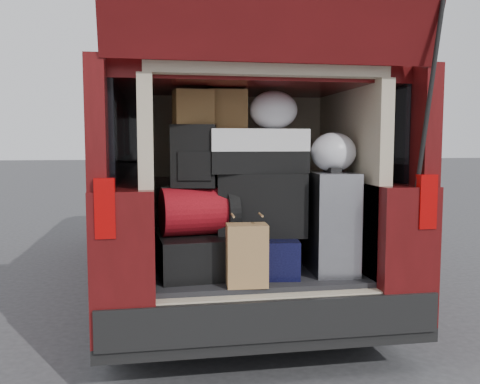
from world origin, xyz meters
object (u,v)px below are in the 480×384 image
(navy_hardshell, at_px, (260,253))
(twotone_duffel, at_px, (256,151))
(black_hardshell, at_px, (194,253))
(silver_roller, at_px, (331,222))
(black_soft_case, at_px, (262,204))
(backpack, at_px, (194,156))
(kraft_bag, at_px, (247,255))
(red_duffel, at_px, (198,211))

(navy_hardshell, xyz_separation_m, twotone_duffel, (-0.02, 0.06, 0.63))
(black_hardshell, xyz_separation_m, navy_hardshell, (0.41, -0.05, -0.01))
(twotone_duffel, bearing_deg, silver_roller, -17.50)
(black_hardshell, xyz_separation_m, black_soft_case, (0.43, -0.01, 0.30))
(silver_roller, xyz_separation_m, black_soft_case, (-0.41, 0.11, 0.11))
(navy_hardshell, height_order, backpack, backpack)
(black_hardshell, xyz_separation_m, silver_roller, (0.84, -0.12, 0.19))
(navy_hardshell, xyz_separation_m, black_soft_case, (0.02, 0.04, 0.30))
(silver_roller, xyz_separation_m, kraft_bag, (-0.57, -0.23, -0.13))
(kraft_bag, relative_size, backpack, 0.93)
(kraft_bag, height_order, red_duffel, red_duffel)
(kraft_bag, bearing_deg, red_duffel, 130.16)
(kraft_bag, bearing_deg, twotone_duffel, 74.48)
(black_hardshell, distance_m, twotone_duffel, 0.74)
(black_hardshell, distance_m, kraft_bag, 0.45)
(black_hardshell, bearing_deg, kraft_bag, -58.03)
(silver_roller, bearing_deg, navy_hardshell, 174.86)
(kraft_bag, height_order, backpack, backpack)
(navy_hardshell, bearing_deg, twotone_duffel, 113.31)
(black_hardshell, distance_m, silver_roller, 0.87)
(navy_hardshell, relative_size, twotone_duffel, 0.87)
(red_duffel, bearing_deg, black_soft_case, -4.78)
(red_duffel, relative_size, black_soft_case, 0.83)
(kraft_bag, bearing_deg, black_soft_case, 68.53)
(backpack, bearing_deg, black_hardshell, 108.27)
(silver_roller, distance_m, black_soft_case, 0.44)
(silver_roller, height_order, backpack, backpack)
(backpack, bearing_deg, twotone_duffel, 16.89)
(navy_hardshell, distance_m, black_soft_case, 0.31)
(black_soft_case, distance_m, twotone_duffel, 0.33)
(navy_hardshell, bearing_deg, backpack, -175.43)
(navy_hardshell, xyz_separation_m, red_duffel, (-0.38, 0.01, 0.27))
(silver_roller, height_order, red_duffel, silver_roller)
(red_duffel, bearing_deg, silver_roller, -14.27)
(silver_roller, bearing_deg, red_duffel, 178.22)
(kraft_bag, height_order, black_soft_case, black_soft_case)
(black_hardshell, height_order, navy_hardshell, black_hardshell)
(kraft_bag, xyz_separation_m, black_soft_case, (0.16, 0.34, 0.24))
(black_hardshell, bearing_deg, black_soft_case, -6.38)
(navy_hardshell, relative_size, kraft_bag, 1.49)
(red_duffel, distance_m, twotone_duffel, 0.51)
(kraft_bag, xyz_separation_m, red_duffel, (-0.24, 0.32, 0.21))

